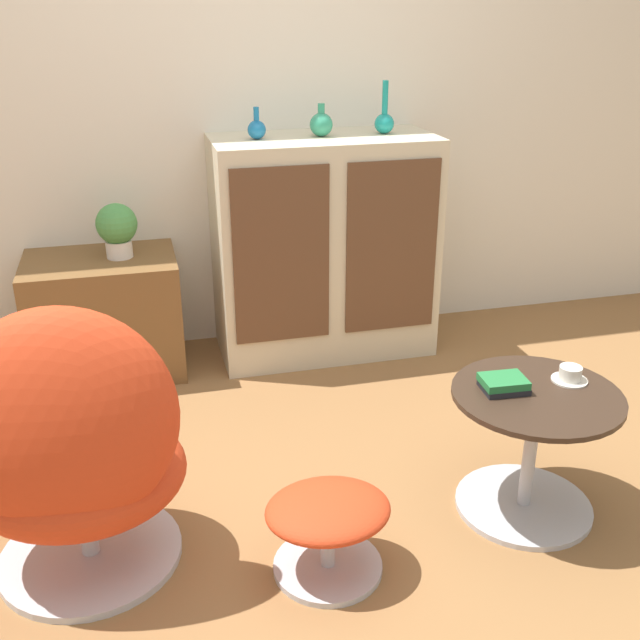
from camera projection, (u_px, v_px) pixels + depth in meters
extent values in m
plane|color=olive|center=(320.00, 526.00, 2.47)|extent=(12.00, 12.00, 0.00)
cube|color=silver|center=(231.00, 72.00, 3.40)|extent=(6.40, 0.06, 2.60)
cube|color=beige|center=(324.00, 247.00, 3.56)|extent=(1.02, 0.48, 1.04)
cube|color=brown|center=(282.00, 257.00, 3.26)|extent=(0.43, 0.01, 0.79)
cube|color=brown|center=(392.00, 248.00, 3.38)|extent=(0.43, 0.01, 0.79)
cube|color=brown|center=(105.00, 316.00, 3.42)|extent=(0.67, 0.47, 0.55)
cylinder|color=beige|center=(106.00, 346.00, 3.22)|extent=(0.18, 0.01, 0.18)
cylinder|color=#B7B7BC|center=(92.00, 554.00, 2.33)|extent=(0.56, 0.56, 0.02)
cylinder|color=#B7B7BC|center=(88.00, 533.00, 2.30)|extent=(0.06, 0.06, 0.14)
ellipsoid|color=red|center=(79.00, 473.00, 2.22)|extent=(0.68, 0.59, 0.30)
ellipsoid|color=red|center=(62.00, 421.00, 2.01)|extent=(0.67, 0.45, 0.67)
cylinder|color=#B7B7BC|center=(328.00, 566.00, 2.29)|extent=(0.33, 0.33, 0.02)
cylinder|color=#B7B7BC|center=(328.00, 543.00, 2.25)|extent=(0.04, 0.04, 0.15)
ellipsoid|color=red|center=(328.00, 510.00, 2.21)|extent=(0.38, 0.32, 0.09)
cylinder|color=#B7B7BC|center=(523.00, 505.00, 2.56)|extent=(0.46, 0.46, 0.02)
cylinder|color=#B7B7BC|center=(530.00, 452.00, 2.48)|extent=(0.04, 0.04, 0.41)
cylinder|color=#332319|center=(537.00, 395.00, 2.40)|extent=(0.55, 0.55, 0.02)
ellipsoid|color=#196699|center=(257.00, 130.00, 3.27)|extent=(0.08, 0.08, 0.08)
cylinder|color=#196699|center=(256.00, 114.00, 3.24)|extent=(0.02, 0.02, 0.06)
ellipsoid|color=#2D8E6B|center=(321.00, 125.00, 3.33)|extent=(0.10, 0.10, 0.10)
cylinder|color=#2D8E6B|center=(321.00, 109.00, 3.30)|extent=(0.03, 0.03, 0.05)
ellipsoid|color=teal|center=(384.00, 124.00, 3.40)|extent=(0.09, 0.09, 0.09)
cylinder|color=teal|center=(385.00, 98.00, 3.35)|extent=(0.03, 0.03, 0.15)
cylinder|color=silver|center=(119.00, 249.00, 3.32)|extent=(0.11, 0.11, 0.08)
sphere|color=#478E47|center=(117.00, 224.00, 3.27)|extent=(0.18, 0.18, 0.18)
cylinder|color=silver|center=(569.00, 380.00, 2.47)|extent=(0.12, 0.12, 0.01)
cylinder|color=silver|center=(570.00, 374.00, 2.46)|extent=(0.07, 0.07, 0.05)
cube|color=black|center=(504.00, 387.00, 2.41)|extent=(0.15, 0.12, 0.02)
cube|color=#237038|center=(504.00, 381.00, 2.40)|extent=(0.15, 0.12, 0.03)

